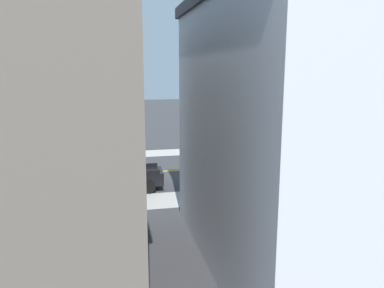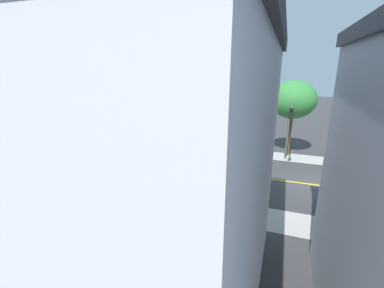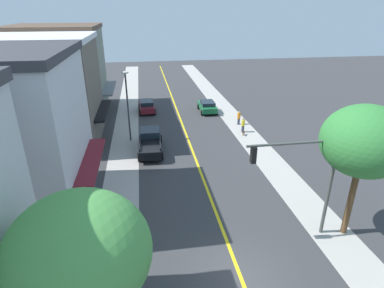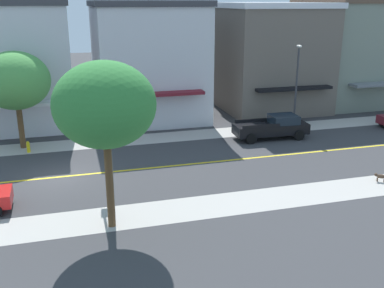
{
  "view_description": "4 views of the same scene",
  "coord_description": "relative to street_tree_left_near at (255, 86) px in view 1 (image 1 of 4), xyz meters",
  "views": [
    {
      "loc": [
        -27.22,
        16.17,
        7.43
      ],
      "look_at": [
        -0.18,
        10.23,
        2.02
      ],
      "focal_mm": 35.48,
      "sensor_mm": 36.0,
      "label": 1
    },
    {
      "loc": [
        -21.63,
        3.17,
        9.23
      ],
      "look_at": [
        2.19,
        11.59,
        1.71
      ],
      "focal_mm": 24.64,
      "sensor_mm": 36.0,
      "label": 2
    },
    {
      "loc": [
        -4.26,
        -11.2,
        12.42
      ],
      "look_at": [
        -0.63,
        11.69,
        2.33
      ],
      "focal_mm": 29.4,
      "sensor_mm": 36.0,
      "label": 3
    },
    {
      "loc": [
        26.56,
        0.98,
        10.3
      ],
      "look_at": [
        1.0,
        8.15,
        1.72
      ],
      "focal_mm": 41.54,
      "sensor_mm": 36.0,
      "label": 4
    }
  ],
  "objects": [
    {
      "name": "ground_plane",
      "position": [
        -7.14,
        -2.43,
        -5.93
      ],
      "size": [
        140.0,
        140.0,
        0.0
      ],
      "primitive_type": "plane",
      "color": "#38383A"
    },
    {
      "name": "sidewalk_left",
      "position": [
        -13.51,
        -2.43,
        -5.92
      ],
      "size": [
        2.7,
        126.0,
        0.01
      ],
      "primitive_type": "cube",
      "color": "#ADA8A0",
      "rests_on": "ground"
    },
    {
      "name": "sidewalk_right",
      "position": [
        -0.77,
        -2.43,
        -5.92
      ],
      "size": [
        2.7,
        126.0,
        0.01
      ],
      "primitive_type": "cube",
      "color": "#ADA8A0",
      "rests_on": "ground"
    },
    {
      "name": "road_centerline_stripe",
      "position": [
        -7.14,
        -2.43,
        -5.93
      ],
      "size": [
        0.2,
        126.0,
        0.0
      ],
      "primitive_type": "cube",
      "color": "yellow",
      "rests_on": "ground"
    },
    {
      "name": "tan_rowhouse",
      "position": [
        -21.41,
        5.67,
        -0.74
      ],
      "size": [
        12.91,
        9.53,
        10.35
      ],
      "rotation": [
        0.0,
        0.0,
        -1.57
      ],
      "color": "silver",
      "rests_on": "ground"
    },
    {
      "name": "street_tree_left_near",
      "position": [
        0.0,
        0.0,
        0.0
      ],
      "size": [
        4.57,
        4.57,
        7.9
      ],
      "color": "brown",
      "rests_on": "ground"
    },
    {
      "name": "fire_hydrant",
      "position": [
        -12.57,
        -4.58,
        -5.52
      ],
      "size": [
        0.44,
        0.24,
        0.83
      ],
      "color": "yellow",
      "rests_on": "ground"
    },
    {
      "name": "parking_meter",
      "position": [
        -12.87,
        2.66,
        -5.0
      ],
      "size": [
        0.12,
        0.18,
        1.41
      ],
      "color": "#4C4C51",
      "rests_on": "ground"
    },
    {
      "name": "traffic_light_mast",
      "position": [
        -2.93,
        0.21,
        -1.63
      ],
      "size": [
        5.17,
        0.32,
        6.3
      ],
      "rotation": [
        0.0,
        0.0,
        3.14
      ],
      "color": "#474C47",
      "rests_on": "ground"
    },
    {
      "name": "street_lamp",
      "position": [
        -12.96,
        16.51,
        -1.67
      ],
      "size": [
        0.7,
        0.36,
        6.97
      ],
      "color": "#38383D",
      "rests_on": "ground"
    },
    {
      "name": "red_sedan_right_curb",
      "position": [
        -3.33,
        -7.01,
        -5.12
      ],
      "size": [
        2.11,
        4.42,
        1.55
      ],
      "rotation": [
        0.0,
        0.0,
        1.6
      ],
      "color": "red",
      "rests_on": "ground"
    },
    {
      "name": "black_pickup_truck",
      "position": [
        -11.02,
        13.66,
        -5.01
      ],
      "size": [
        2.4,
        5.86,
        1.82
      ],
      "rotation": [
        0.0,
        0.0,
        1.53
      ],
      "color": "black",
      "rests_on": "ground"
    },
    {
      "name": "pedestrian_yellow_shirt",
      "position": [
        -0.99,
        16.91,
        -5.1
      ],
      "size": [
        0.37,
        0.37,
        1.59
      ],
      "rotation": [
        0.0,
        0.0,
        5.97
      ],
      "color": "#33384C",
      "rests_on": "ground"
    },
    {
      "name": "pedestrian_orange_shirt",
      "position": [
        -0.72,
        19.36,
        -5.11
      ],
      "size": [
        0.38,
        0.38,
        1.58
      ],
      "rotation": [
        0.0,
        0.0,
        2.37
      ],
      "color": "#33384C",
      "rests_on": "ground"
    },
    {
      "name": "small_dog",
      "position": [
        -1.19,
        15.99,
        -5.59
      ],
      "size": [
        0.53,
        0.64,
        0.51
      ],
      "rotation": [
        0.0,
        0.0,
        4.1
      ],
      "color": "#4C3828",
      "rests_on": "ground"
    }
  ]
}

